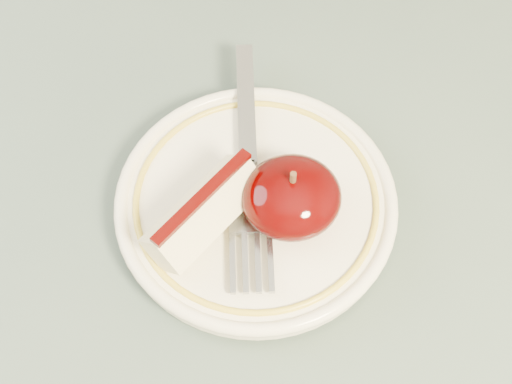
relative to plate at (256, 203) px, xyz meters
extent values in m
cylinder|color=brown|center=(0.32, 0.28, -0.41)|extent=(0.05, 0.05, 0.71)
cylinder|color=#EDE6C7|center=(0.00, 0.00, -0.01)|extent=(0.10, 0.10, 0.01)
cylinder|color=#EDE6C7|center=(0.00, 0.00, 0.00)|extent=(0.18, 0.18, 0.01)
torus|color=#EDE6C7|center=(0.00, 0.00, 0.00)|extent=(0.19, 0.19, 0.01)
torus|color=gold|center=(0.00, 0.00, 0.00)|extent=(0.16, 0.16, 0.00)
ellipsoid|color=black|center=(0.02, -0.01, 0.02)|extent=(0.06, 0.06, 0.04)
cylinder|color=#472D19|center=(0.02, -0.01, 0.05)|extent=(0.00, 0.00, 0.01)
cube|color=beige|center=(-0.03, -0.01, 0.02)|extent=(0.08, 0.08, 0.04)
cube|color=#330301|center=(-0.03, -0.01, 0.04)|extent=(0.07, 0.06, 0.00)
cube|color=gray|center=(0.00, 0.08, 0.01)|extent=(0.02, 0.10, 0.00)
cube|color=gray|center=(0.00, 0.01, 0.01)|extent=(0.01, 0.03, 0.00)
cube|color=gray|center=(-0.01, -0.01, 0.01)|extent=(0.03, 0.03, 0.00)
cube|color=gray|center=(0.00, -0.05, 0.01)|extent=(0.01, 0.04, 0.00)
cube|color=gray|center=(-0.01, -0.05, 0.01)|extent=(0.01, 0.04, 0.00)
cube|color=gray|center=(-0.01, -0.05, 0.01)|extent=(0.01, 0.04, 0.00)
cube|color=gray|center=(-0.02, -0.04, 0.01)|extent=(0.01, 0.04, 0.00)
camera|label=1|loc=(-0.03, -0.23, 0.41)|focal=50.00mm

